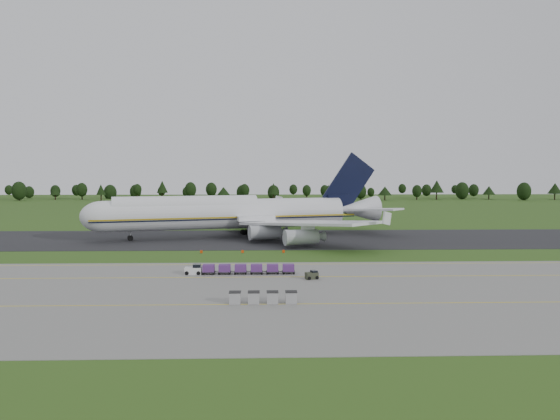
{
  "coord_description": "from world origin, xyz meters",
  "views": [
    {
      "loc": [
        0.93,
        -108.34,
        16.86
      ],
      "look_at": [
        4.39,
        2.0,
        9.14
      ],
      "focal_mm": 35.0,
      "sensor_mm": 36.0,
      "label": 1
    }
  ],
  "objects_px": {
    "aircraft": "(233,213)",
    "utility_cart": "(312,276)",
    "uld_row": "(263,297)",
    "edge_markers": "(243,252)",
    "baggage_train": "(239,269)"
  },
  "relations": [
    {
      "from": "aircraft",
      "to": "utility_cart",
      "type": "bearing_deg",
      "value": -74.66
    },
    {
      "from": "uld_row",
      "to": "aircraft",
      "type": "bearing_deg",
      "value": 96.15
    },
    {
      "from": "uld_row",
      "to": "baggage_train",
      "type": "bearing_deg",
      "value": 101.36
    },
    {
      "from": "aircraft",
      "to": "utility_cart",
      "type": "xyz_separation_m",
      "value": [
        15.32,
        -55.87,
        -5.77
      ]
    },
    {
      "from": "aircraft",
      "to": "edge_markers",
      "type": "distance_m",
      "value": 28.41
    },
    {
      "from": "baggage_train",
      "to": "uld_row",
      "type": "distance_m",
      "value": 20.51
    },
    {
      "from": "utility_cart",
      "to": "uld_row",
      "type": "bearing_deg",
      "value": -116.17
    },
    {
      "from": "aircraft",
      "to": "utility_cart",
      "type": "relative_size",
      "value": 36.17
    },
    {
      "from": "aircraft",
      "to": "edge_markers",
      "type": "relative_size",
      "value": 4.48
    },
    {
      "from": "baggage_train",
      "to": "uld_row",
      "type": "xyz_separation_m",
      "value": [
        4.04,
        -20.1,
        -0.1
      ]
    },
    {
      "from": "aircraft",
      "to": "edge_markers",
      "type": "height_order",
      "value": "aircraft"
    },
    {
      "from": "utility_cart",
      "to": "aircraft",
      "type": "bearing_deg",
      "value": 105.34
    },
    {
      "from": "utility_cart",
      "to": "uld_row",
      "type": "height_order",
      "value": "uld_row"
    },
    {
      "from": "aircraft",
      "to": "uld_row",
      "type": "xyz_separation_m",
      "value": [
        7.69,
        -71.41,
        -5.53
      ]
    },
    {
      "from": "aircraft",
      "to": "utility_cart",
      "type": "distance_m",
      "value": 58.22
    }
  ]
}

